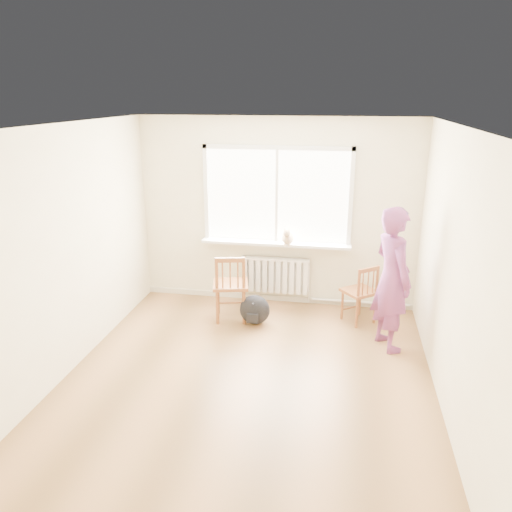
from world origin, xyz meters
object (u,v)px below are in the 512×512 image
at_px(backpack, 255,310).
at_px(chair_right, 362,294).
at_px(chair_left, 231,288).
at_px(cat, 288,237).
at_px(person, 392,279).

bearing_deg(backpack, chair_right, 11.95).
xyz_separation_m(chair_left, backpack, (0.34, -0.06, -0.27)).
height_order(chair_left, chair_right, chair_left).
bearing_deg(cat, person, -34.73).
bearing_deg(cat, backpack, -116.87).
distance_m(chair_right, person, 0.84).
xyz_separation_m(chair_right, cat, (-1.05, 0.37, 0.64)).
relative_size(chair_right, person, 0.47).
distance_m(chair_right, backpack, 1.46).
bearing_deg(chair_left, backpack, 157.59).
height_order(chair_right, backpack, chair_right).
bearing_deg(backpack, cat, 61.85).
bearing_deg(chair_right, chair_left, -30.80).
xyz_separation_m(chair_left, person, (2.06, -0.39, 0.40)).
distance_m(person, backpack, 1.88).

